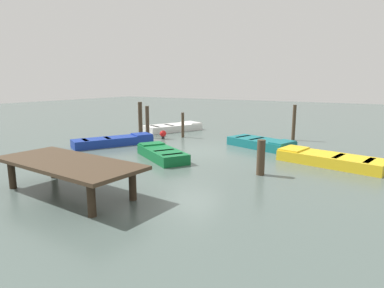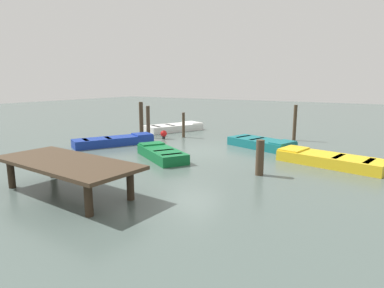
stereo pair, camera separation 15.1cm
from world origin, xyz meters
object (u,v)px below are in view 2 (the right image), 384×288
object	(u,v)px
mooring_piling_far_right	(295,123)
mooring_piling_near_right	(141,119)
rowboat_white	(174,127)
rowboat_teal	(261,143)
dock_segment	(66,165)
rowboat_green	(161,153)
marker_buoy	(164,134)
rowboat_yellow	(329,160)
rowboat_blue	(114,141)
mooring_piling_near_left	(183,125)
mooring_piling_mid_right	(260,158)
mooring_piling_mid_left	(148,122)

from	to	relation	value
mooring_piling_far_right	mooring_piling_near_right	distance (m)	8.67
rowboat_white	rowboat_teal	bearing A→B (deg)	-84.96
dock_segment	rowboat_teal	world-z (taller)	dock_segment
rowboat_green	marker_buoy	xyz separation A→B (m)	(2.72, -3.80, 0.07)
rowboat_yellow	rowboat_blue	bearing A→B (deg)	19.10
rowboat_yellow	mooring_piling_near_left	world-z (taller)	mooring_piling_near_left
rowboat_teal	rowboat_green	xyz separation A→B (m)	(2.70, 4.34, 0.00)
dock_segment	mooring_piling_near_left	size ratio (longest dim) A/B	3.31
rowboat_teal	mooring_piling_mid_right	bearing A→B (deg)	-52.92
rowboat_blue	rowboat_yellow	world-z (taller)	same
rowboat_blue	rowboat_white	world-z (taller)	same
dock_segment	mooring_piling_mid_left	distance (m)	9.35
rowboat_yellow	mooring_piling_mid_right	size ratio (longest dim) A/B	3.30
rowboat_green	mooring_piling_mid_right	distance (m)	4.31
rowboat_blue	rowboat_yellow	xyz separation A→B (m)	(-9.81, -1.41, 0.00)
rowboat_blue	rowboat_white	size ratio (longest dim) A/B	1.00
dock_segment	mooring_piling_mid_left	xyz separation A→B (m)	(4.01, -8.45, 0.06)
mooring_piling_near_right	mooring_piling_mid_right	bearing A→B (deg)	153.94
rowboat_teal	mooring_piling_near_right	bearing A→B (deg)	-161.17
mooring_piling_far_right	mooring_piling_near_right	size ratio (longest dim) A/B	0.98
mooring_piling_near_right	marker_buoy	bearing A→B (deg)	168.53
rowboat_blue	rowboat_white	bearing A→B (deg)	30.10
dock_segment	rowboat_blue	bearing A→B (deg)	-51.72
rowboat_green	mooring_piling_near_right	size ratio (longest dim) A/B	1.61
mooring_piling_near_right	rowboat_green	bearing A→B (deg)	137.94
rowboat_green	mooring_piling_mid_left	distance (m)	5.20
rowboat_green	marker_buoy	bearing A→B (deg)	-23.55
dock_segment	mooring_piling_far_right	xyz separation A→B (m)	(-3.16, -11.97, 0.12)
rowboat_yellow	mooring_piling_far_right	bearing A→B (deg)	-50.27
dock_segment	rowboat_white	world-z (taller)	dock_segment
rowboat_green	mooring_piling_near_right	distance (m)	6.29
mooring_piling_mid_left	rowboat_yellow	bearing A→B (deg)	173.31
rowboat_teal	mooring_piling_mid_right	world-z (taller)	mooring_piling_mid_right
rowboat_yellow	rowboat_white	world-z (taller)	same
dock_segment	rowboat_white	distance (m)	12.22
rowboat_white	mooring_piling_far_right	size ratio (longest dim) A/B	2.07
dock_segment	rowboat_blue	size ratio (longest dim) A/B	1.18
dock_segment	mooring_piling_mid_left	bearing A→B (deg)	-61.05
mooring_piling_mid_right	rowboat_yellow	bearing A→B (deg)	-123.68
rowboat_white	marker_buoy	xyz separation A→B (m)	(-1.26, 2.80, 0.07)
mooring_piling_near_left	rowboat_yellow	bearing A→B (deg)	164.14
rowboat_yellow	marker_buoy	distance (m)	8.89
dock_segment	rowboat_teal	size ratio (longest dim) A/B	1.37
rowboat_blue	rowboat_teal	world-z (taller)	same
mooring_piling_near_right	rowboat_yellow	bearing A→B (deg)	170.99
rowboat_green	marker_buoy	size ratio (longest dim) A/B	6.51
mooring_piling_mid_right	rowboat_blue	bearing A→B (deg)	-8.89
rowboat_white	mooring_piling_far_right	distance (m)	7.54
rowboat_teal	rowboat_green	world-z (taller)	same
mooring_piling_mid_right	mooring_piling_far_right	world-z (taller)	mooring_piling_far_right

